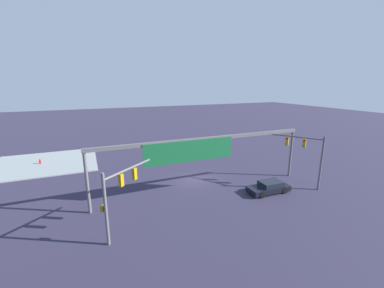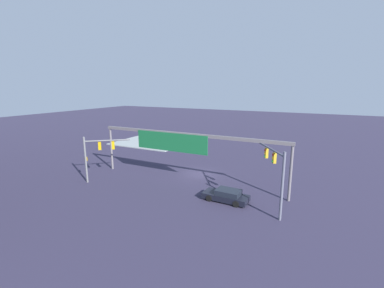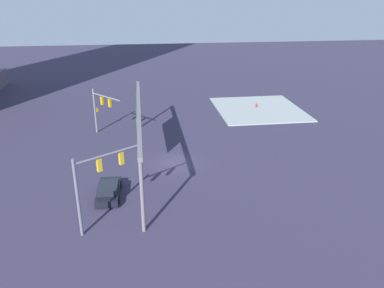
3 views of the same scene
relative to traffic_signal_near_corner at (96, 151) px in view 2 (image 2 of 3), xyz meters
name	(u,v)px [view 2 (image 2 of 3)]	position (x,y,z in m)	size (l,w,h in m)	color
ground_plane	(198,174)	(-9.50, -7.92, -3.71)	(188.17, 188.17, 0.00)	#2F2A42
sidewalk_corner	(153,142)	(7.67, -22.02, -3.63)	(13.63, 12.26, 0.15)	#8E9899
traffic_signal_near_corner	(96,151)	(0.00, 0.00, 0.00)	(4.36, 3.48, 5.50)	slate
traffic_signal_opposite_side	(276,168)	(-20.16, -1.29, 0.46)	(3.26, 4.77, 5.99)	slate
overhead_sign_gantry	(181,141)	(-8.91, -4.48, 1.28)	(23.56, 0.43, 5.97)	slate
sedan_car_approaching	(226,196)	(-15.57, -1.67, -3.13)	(4.57, 2.05, 1.21)	black
fire_hydrant_on_curb	(150,140)	(8.27, -21.81, -3.22)	(0.33, 0.22, 0.71)	red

